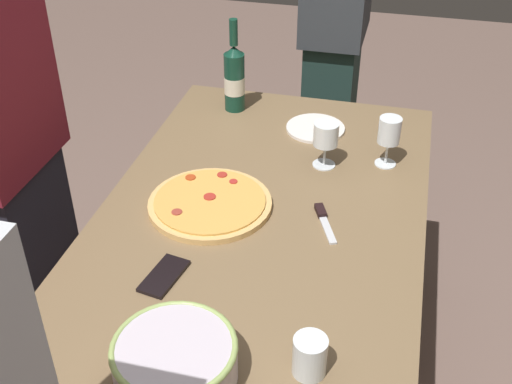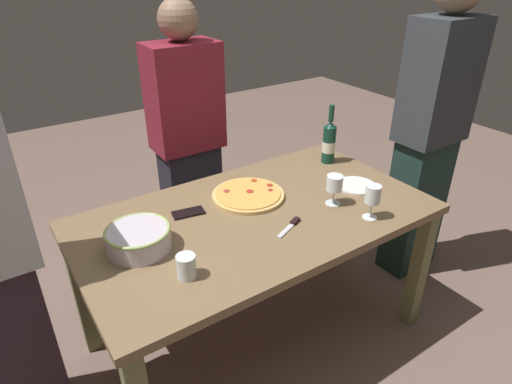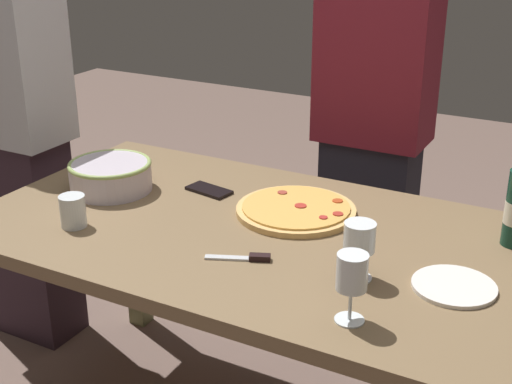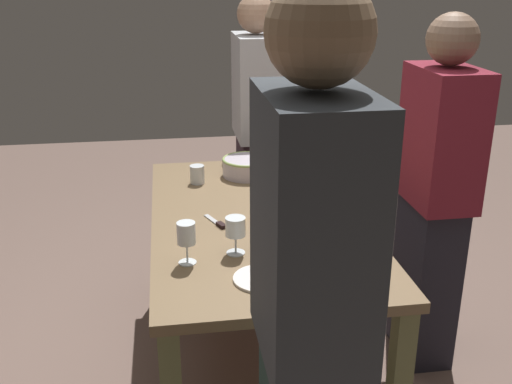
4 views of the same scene
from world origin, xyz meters
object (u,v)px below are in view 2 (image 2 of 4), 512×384
Objects in this scene: pizza at (248,195)px; person_guest_right at (430,133)px; wine_glass_near_pizza at (334,185)px; wine_glass_by_bottle at (373,196)px; wine_bottle at (329,142)px; pizza_knife at (291,225)px; person_host at (188,143)px; side_plate at (356,186)px; cell_phone at (188,213)px; cup_amber at (186,266)px; serving_bowl at (139,238)px; dining_table at (256,230)px.

pizza is 0.20× the size of person_guest_right.
wine_glass_near_pizza is at bearing -43.32° from pizza.
wine_glass_by_bottle is 0.79m from person_guest_right.
pizza_knife is (-0.58, -0.41, -0.12)m from wine_bottle.
wine_glass_near_pizza is at bearing 21.54° from person_host.
pizza_knife is (-0.28, -0.04, -0.10)m from wine_glass_near_pizza.
cell_phone is at bearing 164.05° from side_plate.
cell_phone is 0.88× the size of pizza_knife.
person_host is (0.51, 1.02, 0.02)m from cup_amber.
wine_glass_by_bottle is (-0.25, -0.55, -0.01)m from wine_bottle.
wine_glass_by_bottle is at bearing -123.74° from side_plate.
cup_amber is at bearing -157.15° from wine_bottle.
person_host reaches higher than cup_amber.
cup_amber is (-0.86, 0.09, -0.06)m from wine_glass_by_bottle.
person_host is 0.91× the size of person_guest_right.
person_host is at bearing 63.47° from cup_amber.
pizza is 0.63m from cup_amber.
wine_glass_near_pizza reaches higher than side_plate.
serving_bowl reaches higher than cup_amber.
serving_bowl is 1.61× the size of wine_glass_by_bottle.
wine_bottle is 0.57m from person_guest_right.
person_guest_right is at bearing 7.00° from pizza_knife.
person_guest_right reaches higher than pizza.
serving_bowl is at bearing -34.06° from person_host.
pizza is at bearing 10.70° from serving_bowl.
person_guest_right is (1.14, -0.04, 0.25)m from dining_table.
serving_bowl is at bearing 106.92° from cup_amber.
pizza is at bearing 36.27° from cup_amber.
pizza is at bearing -7.73° from person_guest_right.
person_host reaches higher than pizza.
wine_glass_by_bottle is (0.40, -0.32, 0.20)m from dining_table.
pizza is 2.39× the size of wine_glass_near_pizza.
wine_glass_by_bottle is (0.35, -0.46, 0.10)m from pizza.
dining_table is 6.19× the size of serving_bowl.
pizza is 0.59m from wine_glass_by_bottle.
pizza_knife is (0.33, -0.34, 0.00)m from cell_phone.
dining_table is at bearing 111.16° from pizza_knife.
pizza_knife reaches higher than side_plate.
pizza_knife is at bearing -144.62° from wine_bottle.
pizza reaches higher than dining_table.
dining_table is 0.19m from pizza.
dining_table is 4.57× the size of pizza.
person_host is at bearing 120.81° from side_plate.
person_guest_right is at bearing -29.55° from wine_bottle.
cup_amber is at bearing -143.73° from pizza.
serving_bowl is 1.80× the size of cell_phone.
side_plate is 1.22× the size of pizza_knife.
pizza is 0.60m from serving_bowl.
pizza is 1.76× the size of side_plate.
wine_glass_near_pizza is at bearing 6.80° from cup_amber.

